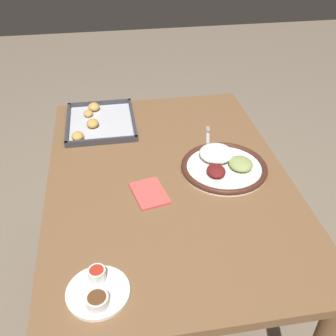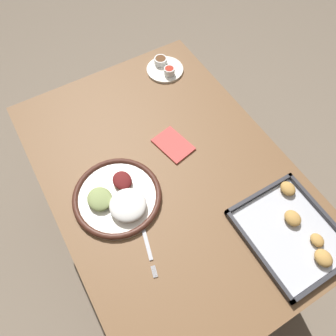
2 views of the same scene
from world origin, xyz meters
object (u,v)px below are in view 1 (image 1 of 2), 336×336
Objects in this scene: dinner_plate at (223,165)px; fork at (208,141)px; saucer_plate at (98,291)px; napkin at (149,193)px; baking_tray at (98,122)px.

fork is (0.18, 0.01, -0.01)m from dinner_plate.
saucer_plate reaches higher than napkin.
baking_tray is (0.83, -0.02, -0.00)m from saucer_plate.
napkin reaches higher than fork.
saucer_plate is (-0.45, 0.44, -0.00)m from dinner_plate.
baking_tray is 2.08× the size of napkin.
saucer_plate reaches higher than fork.
baking_tray is at bearing 77.95° from fork.
saucer_plate is 1.00× the size of napkin.
fork is at bearing -43.65° from napkin.
dinner_plate is 0.63m from saucer_plate.
saucer_plate is 0.39m from napkin.
napkin is at bearing 150.78° from fork.
baking_tray is at bearing -1.16° from saucer_plate.
fork is at bearing -34.46° from saucer_plate.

